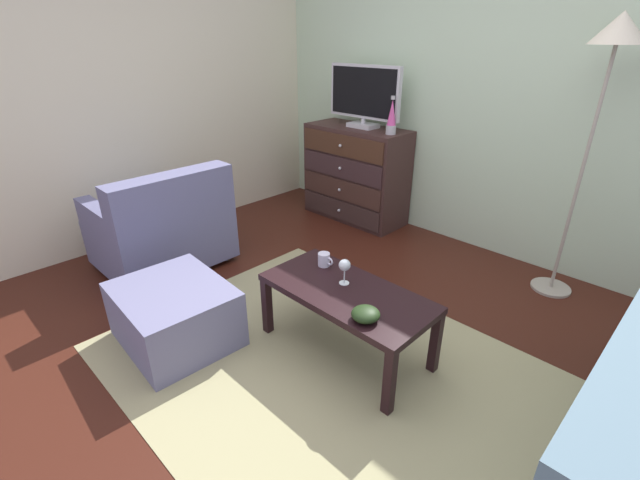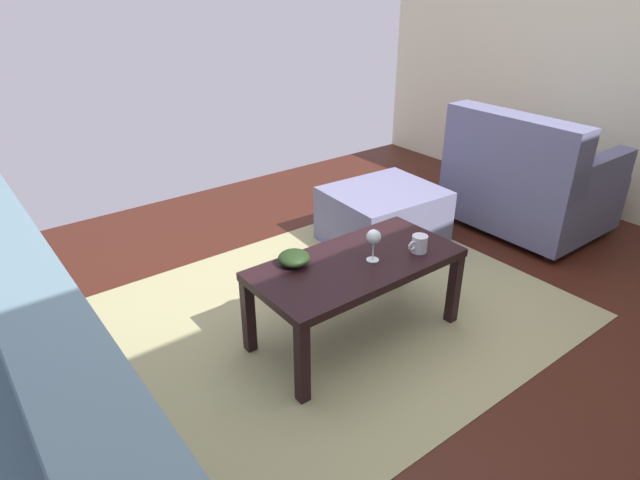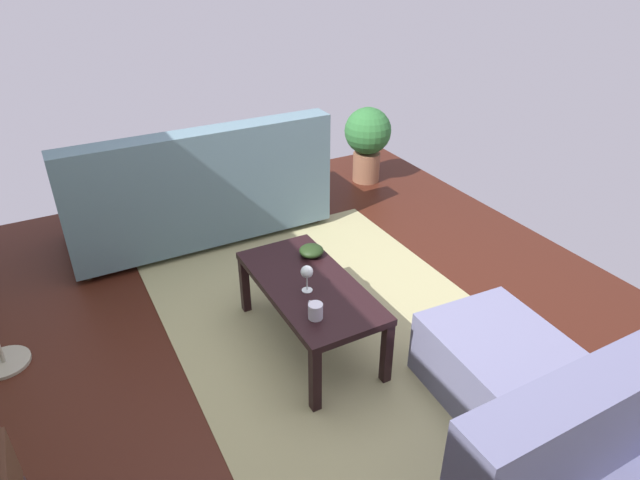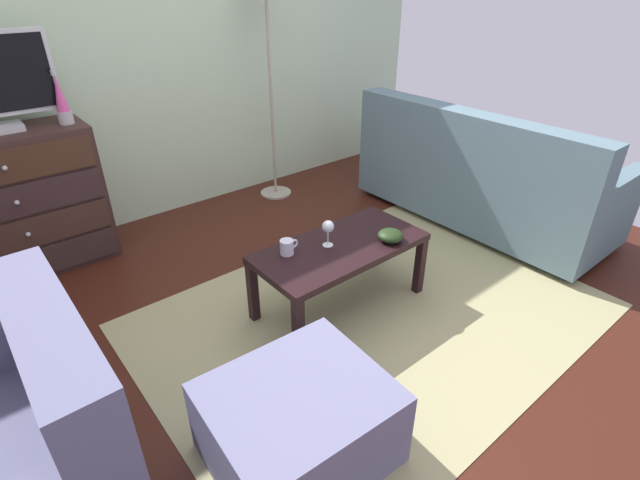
{
  "view_description": "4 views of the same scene",
  "coord_description": "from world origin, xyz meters",
  "px_view_note": "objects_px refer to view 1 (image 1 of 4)",
  "views": [
    {
      "loc": [
        1.47,
        -1.59,
        1.74
      ],
      "look_at": [
        -0.17,
        0.08,
        0.63
      ],
      "focal_mm": 24.14,
      "sensor_mm": 36.0,
      "label": 1
    },
    {
      "loc": [
        1.59,
        1.65,
        1.65
      ],
      "look_at": [
        0.29,
        -0.04,
        0.56
      ],
      "focal_mm": 30.06,
      "sensor_mm": 36.0,
      "label": 2
    },
    {
      "loc": [
        -2.14,
        1.16,
        2.15
      ],
      "look_at": [
        0.04,
        -0.01,
        0.73
      ],
      "focal_mm": 30.59,
      "sensor_mm": 36.0,
      "label": 3
    },
    {
      "loc": [
        -1.45,
        -1.7,
        1.78
      ],
      "look_at": [
        -0.03,
        0.02,
        0.51
      ],
      "focal_mm": 26.3,
      "sensor_mm": 36.0,
      "label": 4
    }
  ],
  "objects_px": {
    "wine_glass": "(345,266)",
    "mug": "(324,260)",
    "tv": "(364,95)",
    "coffee_table": "(347,298)",
    "bowl_decorative": "(366,314)",
    "ottoman": "(175,314)",
    "dresser": "(356,174)",
    "armchair": "(164,229)",
    "lava_lamp": "(392,118)",
    "standing_lamp": "(612,60)"
  },
  "relations": [
    {
      "from": "dresser",
      "to": "tv",
      "type": "bearing_deg",
      "value": 26.02
    },
    {
      "from": "wine_glass",
      "to": "mug",
      "type": "distance_m",
      "value": 0.25
    },
    {
      "from": "wine_glass",
      "to": "standing_lamp",
      "type": "height_order",
      "value": "standing_lamp"
    },
    {
      "from": "bowl_decorative",
      "to": "ottoman",
      "type": "distance_m",
      "value": 1.22
    },
    {
      "from": "coffee_table",
      "to": "ottoman",
      "type": "height_order",
      "value": "coffee_table"
    },
    {
      "from": "armchair",
      "to": "wine_glass",
      "type": "bearing_deg",
      "value": 9.41
    },
    {
      "from": "standing_lamp",
      "to": "lava_lamp",
      "type": "bearing_deg",
      "value": 179.82
    },
    {
      "from": "mug",
      "to": "armchair",
      "type": "relative_size",
      "value": 0.12
    },
    {
      "from": "tv",
      "to": "ottoman",
      "type": "bearing_deg",
      "value": -78.47
    },
    {
      "from": "tv",
      "to": "standing_lamp",
      "type": "height_order",
      "value": "standing_lamp"
    },
    {
      "from": "armchair",
      "to": "standing_lamp",
      "type": "distance_m",
      "value": 3.29
    },
    {
      "from": "lava_lamp",
      "to": "ottoman",
      "type": "distance_m",
      "value": 2.46
    },
    {
      "from": "lava_lamp",
      "to": "standing_lamp",
      "type": "xyz_separation_m",
      "value": [
        1.57,
        -0.01,
        0.52
      ]
    },
    {
      "from": "ottoman",
      "to": "standing_lamp",
      "type": "distance_m",
      "value": 3.07
    },
    {
      "from": "dresser",
      "to": "coffee_table",
      "type": "relative_size",
      "value": 1.04
    },
    {
      "from": "tv",
      "to": "mug",
      "type": "xyz_separation_m",
      "value": [
        1.01,
        -1.57,
        -0.77
      ]
    },
    {
      "from": "tv",
      "to": "ottoman",
      "type": "relative_size",
      "value": 1.14
    },
    {
      "from": "coffee_table",
      "to": "wine_glass",
      "type": "relative_size",
      "value": 6.44
    },
    {
      "from": "dresser",
      "to": "armchair",
      "type": "distance_m",
      "value": 1.95
    },
    {
      "from": "wine_glass",
      "to": "mug",
      "type": "xyz_separation_m",
      "value": [
        -0.23,
        0.07,
        -0.07
      ]
    },
    {
      "from": "lava_lamp",
      "to": "ottoman",
      "type": "height_order",
      "value": "lava_lamp"
    },
    {
      "from": "coffee_table",
      "to": "ottoman",
      "type": "bearing_deg",
      "value": -140.81
    },
    {
      "from": "mug",
      "to": "bowl_decorative",
      "type": "relative_size",
      "value": 0.77
    },
    {
      "from": "dresser",
      "to": "armchair",
      "type": "xyz_separation_m",
      "value": [
        -0.4,
        -1.9,
        -0.13
      ]
    },
    {
      "from": "ottoman",
      "to": "lava_lamp",
      "type": "bearing_deg",
      "value": 92.59
    },
    {
      "from": "armchair",
      "to": "coffee_table",
      "type": "bearing_deg",
      "value": 7.7
    },
    {
      "from": "wine_glass",
      "to": "bowl_decorative",
      "type": "distance_m",
      "value": 0.38
    },
    {
      "from": "tv",
      "to": "bowl_decorative",
      "type": "bearing_deg",
      "value": -49.8
    },
    {
      "from": "tv",
      "to": "bowl_decorative",
      "type": "relative_size",
      "value": 5.37
    },
    {
      "from": "coffee_table",
      "to": "armchair",
      "type": "relative_size",
      "value": 1.07
    },
    {
      "from": "coffee_table",
      "to": "tv",
      "type": "bearing_deg",
      "value": 127.52
    },
    {
      "from": "wine_glass",
      "to": "armchair",
      "type": "height_order",
      "value": "armchair"
    },
    {
      "from": "tv",
      "to": "mug",
      "type": "bearing_deg",
      "value": -57.43
    },
    {
      "from": "wine_glass",
      "to": "bowl_decorative",
      "type": "height_order",
      "value": "wine_glass"
    },
    {
      "from": "coffee_table",
      "to": "bowl_decorative",
      "type": "relative_size",
      "value": 6.8
    },
    {
      "from": "mug",
      "to": "ottoman",
      "type": "distance_m",
      "value": 0.98
    },
    {
      "from": "tv",
      "to": "ottoman",
      "type": "xyz_separation_m",
      "value": [
        0.48,
        -2.36,
        -1.05
      ]
    },
    {
      "from": "wine_glass",
      "to": "lava_lamp",
      "type": "bearing_deg",
      "value": 118.59
    },
    {
      "from": "wine_glass",
      "to": "ottoman",
      "type": "xyz_separation_m",
      "value": [
        -0.76,
        -0.71,
        -0.36
      ]
    },
    {
      "from": "coffee_table",
      "to": "armchair",
      "type": "distance_m",
      "value": 1.76
    },
    {
      "from": "ottoman",
      "to": "armchair",
      "type": "bearing_deg",
      "value": 155.16
    },
    {
      "from": "bowl_decorative",
      "to": "armchair",
      "type": "bearing_deg",
      "value": -177.47
    },
    {
      "from": "coffee_table",
      "to": "ottoman",
      "type": "distance_m",
      "value": 1.07
    },
    {
      "from": "coffee_table",
      "to": "bowl_decorative",
      "type": "xyz_separation_m",
      "value": [
        0.25,
        -0.15,
        0.09
      ]
    },
    {
      "from": "ottoman",
      "to": "tv",
      "type": "bearing_deg",
      "value": 101.53
    },
    {
      "from": "coffee_table",
      "to": "wine_glass",
      "type": "distance_m",
      "value": 0.19
    },
    {
      "from": "mug",
      "to": "standing_lamp",
      "type": "height_order",
      "value": "standing_lamp"
    },
    {
      "from": "wine_glass",
      "to": "standing_lamp",
      "type": "relative_size",
      "value": 0.08
    },
    {
      "from": "dresser",
      "to": "ottoman",
      "type": "height_order",
      "value": "dresser"
    },
    {
      "from": "coffee_table",
      "to": "standing_lamp",
      "type": "height_order",
      "value": "standing_lamp"
    }
  ]
}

